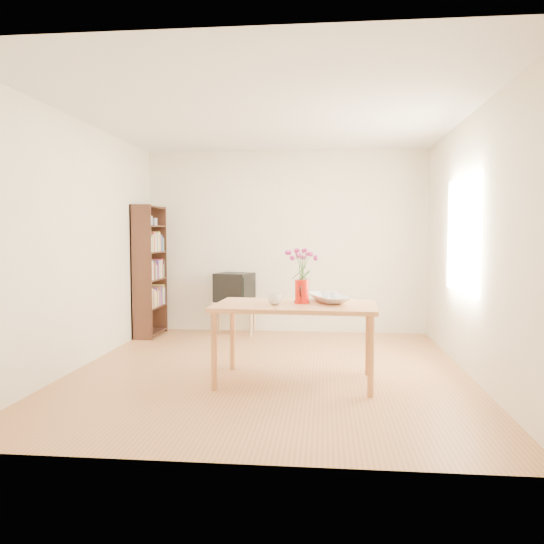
# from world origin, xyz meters

# --- Properties ---
(room) EXTENTS (4.50, 4.50, 4.50)m
(room) POSITION_xyz_m (0.03, 0.00, 1.30)
(room) COLOR #A36739
(room) RESTS_ON ground
(table) EXTENTS (1.55, 0.94, 0.75)m
(table) POSITION_xyz_m (0.29, -0.41, 0.67)
(table) COLOR #B8703F
(table) RESTS_ON ground
(tv_stand) EXTENTS (0.60, 0.45, 0.46)m
(tv_stand) POSITION_xyz_m (-0.70, 1.97, 0.39)
(tv_stand) COLOR tan
(tv_stand) RESTS_ON ground
(bookshelf) EXTENTS (0.28, 0.70, 1.80)m
(bookshelf) POSITION_xyz_m (-1.85, 1.75, 0.84)
(bookshelf) COLOR black
(bookshelf) RESTS_ON ground
(pitcher) EXTENTS (0.15, 0.23, 0.23)m
(pitcher) POSITION_xyz_m (0.35, -0.35, 0.85)
(pitcher) COLOR red
(pitcher) RESTS_ON table
(flowers) EXTENTS (0.26, 0.26, 0.37)m
(flowers) POSITION_xyz_m (0.35, -0.35, 1.15)
(flowers) COLOR #D3318D
(flowers) RESTS_ON pitcher
(mug) EXTENTS (0.17, 0.17, 0.10)m
(mug) POSITION_xyz_m (0.10, -0.49, 0.80)
(mug) COLOR white
(mug) RESTS_ON table
(bowl) EXTENTS (0.57, 0.57, 0.42)m
(bowl) POSITION_xyz_m (0.61, -0.24, 0.96)
(bowl) COLOR white
(bowl) RESTS_ON table
(teacup_a) EXTENTS (0.08, 0.08, 0.07)m
(teacup_a) POSITION_xyz_m (0.57, -0.24, 0.92)
(teacup_a) COLOR white
(teacup_a) RESTS_ON bowl
(teacup_b) EXTENTS (0.08, 0.08, 0.06)m
(teacup_b) POSITION_xyz_m (0.65, -0.22, 0.91)
(teacup_b) COLOR white
(teacup_b) RESTS_ON bowl
(television) EXTENTS (0.57, 0.55, 0.40)m
(television) POSITION_xyz_m (-0.70, 1.98, 0.67)
(television) COLOR black
(television) RESTS_ON tv_stand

